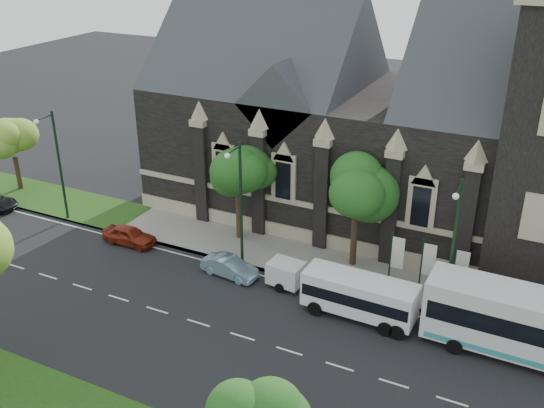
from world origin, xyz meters
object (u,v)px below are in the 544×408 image
Objects in this scene: tree_walk_right at (361,188)px; tree_walk_far at (15,140)px; banner_flag_center at (426,262)px; sedan at (230,267)px; banner_flag_left at (395,255)px; shuttle_bus at (360,295)px; tree_walk_left at (242,168)px; street_lamp_mid at (239,198)px; banner_flag_right at (459,270)px; street_lamp_far at (57,161)px; car_far_red at (129,235)px; box_trailer at (286,273)px; street_lamp_near at (453,243)px.

tree_walk_right is 31.06m from tree_walk_far.
banner_flag_center is 0.99× the size of sedan.
banner_flag_left is 0.58× the size of shuttle_bus.
tree_walk_left is 4.08m from street_lamp_mid.
banner_flag_right is (7.08, -1.71, -3.43)m from tree_walk_right.
street_lamp_far is 8.39m from car_far_red.
tree_walk_left is 1.90× the size of sedan.
tree_walk_right is 7.54m from shuttle_bus.
street_lamp_far is 2.25× the size of banner_flag_right.
shuttle_bus is (25.37, -2.20, -3.58)m from street_lamp_far.
sedan is at bearing -164.33° from banner_flag_center.
tree_walk_far is (-31.04, -0.54, -1.20)m from tree_walk_right.
banner_flag_right is at bearing -85.00° from car_far_red.
street_lamp_far is 2.25× the size of banner_flag_center.
banner_flag_left is at bearing -8.02° from tree_walk_left.
sedan is at bearing -5.50° from street_lamp_far.
street_lamp_mid is at bearing -169.50° from banner_flag_left.
banner_flag_left reaches higher than box_trailer.
street_lamp_far is 26.50m from banner_flag_left.
banner_flag_left is 0.99× the size of sedan.
banner_flag_center is 21.45m from car_far_red.
shuttle_bus is 5.55m from box_trailer.
street_lamp_far is 2.25× the size of banner_flag_left.
street_lamp_mid is 4.71m from sedan.
car_far_red is at bearing -175.84° from box_trailer.
tree_walk_far is (-22.03, -0.53, -1.12)m from tree_walk_left.
banner_flag_right is at bearing 81.44° from street_lamp_near.
tree_walk_far reaches higher than banner_flag_left.
street_lamp_mid is 5.82m from box_trailer.
street_lamp_mid is 14.67m from banner_flag_right.
tree_walk_left is 1.11× the size of shuttle_bus.
box_trailer is (3.97, -1.04, -4.13)m from street_lamp_mid.
banner_flag_center is 1.21× the size of box_trailer.
shuttle_bus is (9.37, -2.20, -3.58)m from street_lamp_mid.
tree_walk_left is at bearing 25.35° from sedan.
shuttle_bus is (-4.63, -2.20, -3.58)m from street_lamp_near.
banner_flag_left is at bearing -1.97° from tree_walk_far.
street_lamp_mid is at bearing -153.35° from tree_walk_right.
street_lamp_near is at bearing -77.62° from sedan.
tree_walk_left is at bearing 171.98° from banner_flag_left.
tree_walk_far is 1.57× the size of banner_flag_left.
tree_walk_left is 13.27m from shuttle_bus.
tree_walk_right is 1.95× the size of banner_flag_right.
shuttle_bus is at bearing -95.98° from car_far_red.
street_lamp_near reaches higher than tree_walk_right.
car_far_red is at bearing -164.37° from tree_walk_right.
tree_walk_left is 8.80m from box_trailer.
tree_walk_right is at bearing 150.90° from banner_flag_left.
banner_flag_center is (14.08, -1.70, -3.35)m from tree_walk_left.
banner_flag_center is 5.11m from shuttle_bus.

